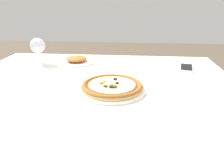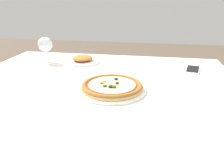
{
  "view_description": "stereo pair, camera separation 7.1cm",
  "coord_description": "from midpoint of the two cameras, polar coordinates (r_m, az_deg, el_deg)",
  "views": [
    {
      "loc": [
        0.16,
        -0.93,
        1.14
      ],
      "look_at": [
        0.08,
        -0.06,
        0.79
      ],
      "focal_mm": 35.0,
      "sensor_mm": 36.0,
      "label": 1
    },
    {
      "loc": [
        0.23,
        -0.92,
        1.14
      ],
      "look_at": [
        0.08,
        -0.06,
        0.79
      ],
      "focal_mm": 35.0,
      "sensor_mm": 36.0,
      "label": 2
    }
  ],
  "objects": [
    {
      "name": "cell_phone",
      "position": [
        1.31,
        21.79,
        3.49
      ],
      "size": [
        0.1,
        0.16,
        0.01
      ],
      "color": "white",
      "rests_on": "dining_table"
    },
    {
      "name": "side_plate",
      "position": [
        1.39,
        -6.28,
        6.34
      ],
      "size": [
        0.22,
        0.22,
        0.04
      ],
      "color": "white",
      "rests_on": "dining_table"
    },
    {
      "name": "pizza_plate",
      "position": [
        0.95,
        2.12,
        -0.76
      ],
      "size": [
        0.3,
        0.3,
        0.04
      ],
      "color": "white",
      "rests_on": "dining_table"
    },
    {
      "name": "wine_glass_far_left",
      "position": [
        1.42,
        -15.68,
        9.82
      ],
      "size": [
        0.09,
        0.09,
        0.16
      ],
      "color": "silver",
      "rests_on": "dining_table"
    },
    {
      "name": "dining_table",
      "position": [
        1.05,
        -2.06,
        -4.2
      ],
      "size": [
        1.36,
        1.14,
        0.76
      ],
      "color": "brown",
      "rests_on": "ground_plane"
    }
  ]
}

